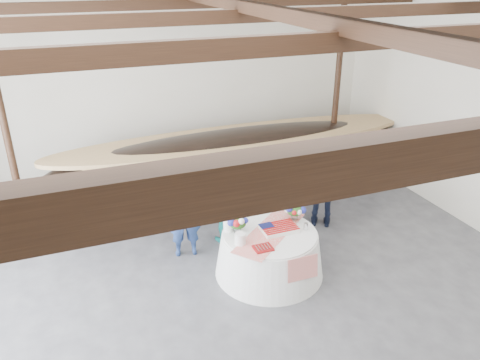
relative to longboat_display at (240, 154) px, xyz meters
name	(u,v)px	position (x,y,z in m)	size (l,w,h in m)	color
floor	(278,332)	(-1.09, -4.42, -1.01)	(10.00, 12.00, 0.01)	#3D3D42
wall_back	(172,88)	(-1.09, 1.58, 1.24)	(10.00, 0.02, 4.50)	silver
ceiling	(292,4)	(-1.09, -4.42, 3.49)	(10.00, 12.00, 0.01)	white
pavilion_structure	(263,42)	(-1.09, -3.65, 2.99)	(9.80, 11.76, 4.50)	black
longboat_display	(240,154)	(0.00, 0.00, 0.00)	(8.46, 1.69, 1.59)	black
banquet_table	(269,253)	(-0.62, -3.03, -0.61)	(1.87, 1.87, 0.80)	white
tabletop_items	(265,221)	(-0.64, -2.88, -0.06)	(1.68, 1.52, 0.40)	red
guest_woman_blue	(183,215)	(-1.82, -1.95, -0.19)	(0.60, 0.39, 1.64)	navy
guest_woman_teal	(225,206)	(-0.97, -1.74, -0.27)	(0.72, 0.56, 1.48)	#21ADA8
guest_man_left	(281,191)	(0.21, -1.70, -0.18)	(1.08, 0.62, 1.67)	black
guest_man_right	(324,186)	(1.08, -1.91, -0.13)	(1.04, 0.43, 1.77)	#141A31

